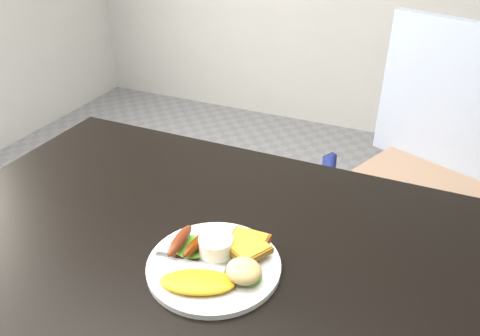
{
  "coord_description": "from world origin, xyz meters",
  "views": [
    {
      "loc": [
        0.37,
        -0.63,
        1.35
      ],
      "look_at": [
        0.06,
        0.07,
        0.9
      ],
      "focal_mm": 35.0,
      "sensor_mm": 36.0,
      "label": 1
    }
  ],
  "objects_px": {
    "dining_chair": "(422,191)",
    "person": "(358,138)",
    "plate": "(214,265)",
    "dining_table": "(200,250)"
  },
  "relations": [
    {
      "from": "dining_table",
      "to": "plate",
      "type": "bearing_deg",
      "value": -42.38
    },
    {
      "from": "person",
      "to": "plate",
      "type": "height_order",
      "value": "person"
    },
    {
      "from": "dining_chair",
      "to": "plate",
      "type": "relative_size",
      "value": 1.84
    },
    {
      "from": "dining_chair",
      "to": "person",
      "type": "bearing_deg",
      "value": -111.01
    },
    {
      "from": "dining_chair",
      "to": "person",
      "type": "relative_size",
      "value": 0.32
    },
    {
      "from": "dining_table",
      "to": "person",
      "type": "distance_m",
      "value": 0.68
    },
    {
      "from": "dining_chair",
      "to": "plate",
      "type": "xyz_separation_m",
      "value": [
        -0.34,
        -0.93,
        0.31
      ]
    },
    {
      "from": "dining_table",
      "to": "person",
      "type": "xyz_separation_m",
      "value": [
        0.18,
        0.66,
        -0.01
      ]
    },
    {
      "from": "dining_chair",
      "to": "person",
      "type": "xyz_separation_m",
      "value": [
        -0.21,
        -0.22,
        0.27
      ]
    },
    {
      "from": "dining_chair",
      "to": "person",
      "type": "height_order",
      "value": "person"
    }
  ]
}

